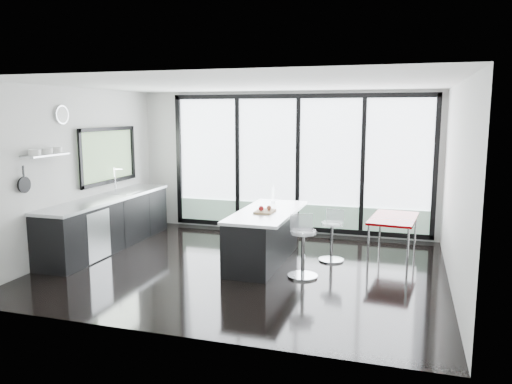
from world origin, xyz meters
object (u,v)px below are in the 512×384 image
(bar_stool_near, at_px, (303,254))
(island, at_px, (263,236))
(bar_stool_far, at_px, (332,242))
(red_table, at_px, (393,237))

(bar_stool_near, bearing_deg, island, 121.89)
(bar_stool_far, xyz_separation_m, red_table, (0.94, 0.58, 0.01))
(bar_stool_far, height_order, red_table, red_table)
(island, distance_m, bar_stool_near, 0.96)
(island, distance_m, red_table, 2.21)
(island, relative_size, bar_stool_near, 2.95)
(island, bearing_deg, red_table, 25.59)
(red_table, bearing_deg, bar_stool_near, -128.78)
(bar_stool_near, distance_m, red_table, 1.94)
(bar_stool_near, xyz_separation_m, red_table, (1.22, 1.51, -0.02))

